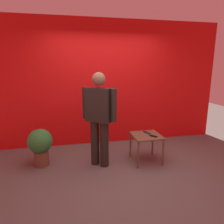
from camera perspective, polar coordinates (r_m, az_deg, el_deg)
ground_plane at (r=3.55m, az=2.31°, el=-17.11°), size 12.00×12.00×0.00m
back_wall_red at (r=4.60m, az=-2.30°, el=8.05°), size 5.45×0.12×2.77m
standing_person at (r=3.51m, az=-3.64°, el=-0.89°), size 0.59×0.48×1.68m
side_table at (r=3.84m, az=9.71°, el=-7.51°), size 0.53×0.53×0.52m
cell_phone at (r=3.76m, az=11.61°, el=-6.70°), size 0.14×0.16×0.01m
tv_remote at (r=3.92m, az=9.79°, el=-5.73°), size 0.09×0.18×0.02m
potted_plant at (r=3.87m, az=-19.67°, el=-8.59°), size 0.44×0.44×0.69m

